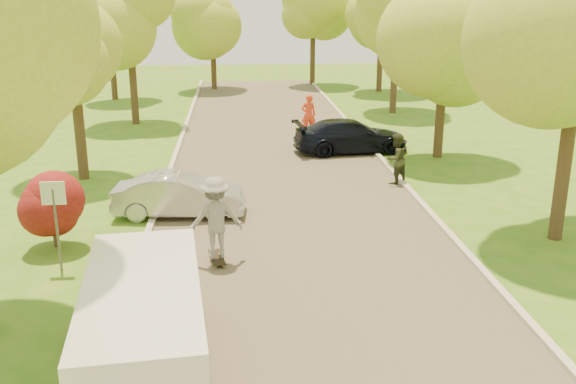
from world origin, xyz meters
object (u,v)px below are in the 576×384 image
object	(u,v)px
minivan	(144,328)
street_sign	(55,207)
longboard	(217,257)
person_striped	(309,115)
dark_sedan	(351,136)
silver_sedan	(179,195)
person_olive	(396,159)
skateboarder	(216,218)

from	to	relation	value
minivan	street_sign	bearing A→B (deg)	113.17
longboard	person_striped	size ratio (longest dim) A/B	0.57
street_sign	longboard	size ratio (longest dim) A/B	2.04
minivan	dark_sedan	bearing A→B (deg)	62.54
silver_sedan	longboard	xyz separation A→B (m)	(1.15, -3.51, -0.52)
person_striped	person_olive	xyz separation A→B (m)	(2.05, -8.23, -0.06)
street_sign	silver_sedan	distance (m)	4.56
dark_sedan	street_sign	bearing A→B (deg)	135.02
street_sign	silver_sedan	world-z (taller)	street_sign
silver_sedan	longboard	distance (m)	3.73
longboard	person_striped	distance (m)	15.04
silver_sedan	person_striped	xyz separation A→B (m)	(5.05, 10.99, 0.30)
minivan	skateboarder	distance (m)	5.00
person_striped	person_olive	distance (m)	8.48
street_sign	skateboarder	distance (m)	3.68
person_striped	skateboarder	bearing A→B (deg)	71.64
longboard	street_sign	bearing A→B (deg)	-7.70
skateboarder	dark_sedan	bearing A→B (deg)	-126.19
minivan	silver_sedan	distance (m)	8.40
silver_sedan	person_olive	world-z (taller)	person_olive
street_sign	longboard	xyz separation A→B (m)	(3.65, 0.19, -1.45)
skateboarder	street_sign	bearing A→B (deg)	-7.70
street_sign	person_olive	distance (m)	11.59
person_olive	street_sign	bearing A→B (deg)	1.52
dark_sedan	person_olive	xyz separation A→B (m)	(0.72, -4.65, 0.19)
skateboarder	person_striped	xyz separation A→B (m)	(3.89, 14.50, -0.21)
dark_sedan	person_olive	bearing A→B (deg)	-177.57
silver_sedan	person_striped	bearing A→B (deg)	-21.01
skateboarder	minivan	bearing A→B (deg)	67.15
street_sign	silver_sedan	xyz separation A→B (m)	(2.50, 3.69, -0.94)
street_sign	person_striped	distance (m)	16.53
person_olive	dark_sedan	bearing A→B (deg)	-113.65
street_sign	skateboarder	world-z (taller)	street_sign
street_sign	person_olive	xyz separation A→B (m)	(9.60, 6.46, -0.69)
street_sign	longboard	distance (m)	3.94
minivan	longboard	world-z (taller)	minivan
longboard	person_olive	size ratio (longest dim) A/B	0.61
minivan	person_olive	size ratio (longest dim) A/B	2.86
minivan	dark_sedan	size ratio (longest dim) A/B	1.06
minivan	person_striped	distance (m)	20.00
street_sign	person_striped	bearing A→B (deg)	62.81
silver_sedan	person_olive	distance (m)	7.62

